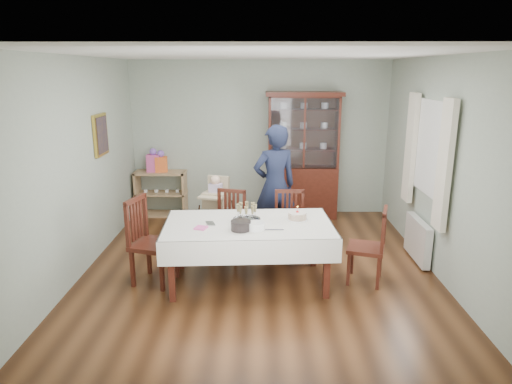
{
  "coord_description": "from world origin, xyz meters",
  "views": [
    {
      "loc": [
        0.02,
        -5.54,
        2.53
      ],
      "look_at": [
        -0.04,
        0.2,
        0.99
      ],
      "focal_mm": 32.0,
      "sensor_mm": 36.0,
      "label": 1
    }
  ],
  "objects_px": {
    "chair_end_left": "(153,258)",
    "chair_far_left": "(228,239)",
    "china_cabinet": "(303,154)",
    "chair_end_right": "(367,260)",
    "gift_bag_pink": "(154,161)",
    "gift_bag_orange": "(161,162)",
    "high_chair": "(216,215)",
    "woman": "(275,186)",
    "birthday_cake": "(297,216)",
    "dining_table": "(249,253)",
    "chair_far_right": "(289,239)",
    "champagne_tray": "(247,215)",
    "sideboard": "(161,193)"
  },
  "relations": [
    {
      "from": "chair_far_right",
      "to": "champagne_tray",
      "type": "xyz_separation_m",
      "value": [
        -0.57,
        -0.61,
        0.55
      ]
    },
    {
      "from": "gift_bag_orange",
      "to": "woman",
      "type": "bearing_deg",
      "value": -35.04
    },
    {
      "from": "dining_table",
      "to": "birthday_cake",
      "type": "bearing_deg",
      "value": 12.57
    },
    {
      "from": "china_cabinet",
      "to": "woman",
      "type": "relative_size",
      "value": 1.22
    },
    {
      "from": "birthday_cake",
      "to": "gift_bag_orange",
      "type": "height_order",
      "value": "gift_bag_orange"
    },
    {
      "from": "dining_table",
      "to": "china_cabinet",
      "type": "xyz_separation_m",
      "value": [
        0.87,
        2.65,
        0.74
      ]
    },
    {
      "from": "chair_far_left",
      "to": "chair_far_right",
      "type": "xyz_separation_m",
      "value": [
        0.84,
        0.01,
        -0.0
      ]
    },
    {
      "from": "china_cabinet",
      "to": "birthday_cake",
      "type": "distance_m",
      "value": 2.55
    },
    {
      "from": "chair_end_right",
      "to": "woman",
      "type": "xyz_separation_m",
      "value": [
        -1.09,
        1.26,
        0.61
      ]
    },
    {
      "from": "china_cabinet",
      "to": "chair_far_left",
      "type": "height_order",
      "value": "china_cabinet"
    },
    {
      "from": "chair_end_left",
      "to": "high_chair",
      "type": "bearing_deg",
      "value": -7.99
    },
    {
      "from": "chair_far_left",
      "to": "high_chair",
      "type": "relative_size",
      "value": 0.93
    },
    {
      "from": "dining_table",
      "to": "chair_far_left",
      "type": "distance_m",
      "value": 0.78
    },
    {
      "from": "chair_far_left",
      "to": "birthday_cake",
      "type": "xyz_separation_m",
      "value": [
        0.89,
        -0.58,
        0.53
      ]
    },
    {
      "from": "champagne_tray",
      "to": "gift_bag_pink",
      "type": "bearing_deg",
      "value": 123.86
    },
    {
      "from": "chair_end_right",
      "to": "gift_bag_orange",
      "type": "distance_m",
      "value": 4.07
    },
    {
      "from": "sideboard",
      "to": "champagne_tray",
      "type": "xyz_separation_m",
      "value": [
        1.6,
        -2.56,
        0.42
      ]
    },
    {
      "from": "dining_table",
      "to": "gift_bag_pink",
      "type": "distance_m",
      "value": 3.22
    },
    {
      "from": "chair_end_left",
      "to": "chair_end_right",
      "type": "distance_m",
      "value": 2.61
    },
    {
      "from": "chair_end_right",
      "to": "gift_bag_orange",
      "type": "height_order",
      "value": "gift_bag_orange"
    },
    {
      "from": "chair_end_left",
      "to": "gift_bag_orange",
      "type": "distance_m",
      "value": 2.77
    },
    {
      "from": "sideboard",
      "to": "birthday_cake",
      "type": "xyz_separation_m",
      "value": [
        2.22,
        -2.54,
        0.41
      ]
    },
    {
      "from": "chair_far_right",
      "to": "woman",
      "type": "height_order",
      "value": "woman"
    },
    {
      "from": "chair_far_left",
      "to": "gift_bag_orange",
      "type": "distance_m",
      "value": 2.43
    },
    {
      "from": "chair_end_right",
      "to": "gift_bag_orange",
      "type": "xyz_separation_m",
      "value": [
        -3.04,
        2.62,
        0.69
      ]
    },
    {
      "from": "chair_far_right",
      "to": "champagne_tray",
      "type": "distance_m",
      "value": 1.0
    },
    {
      "from": "gift_bag_pink",
      "to": "gift_bag_orange",
      "type": "relative_size",
      "value": 1.09
    },
    {
      "from": "gift_bag_pink",
      "to": "chair_end_left",
      "type": "bearing_deg",
      "value": -78.01
    },
    {
      "from": "woman",
      "to": "high_chair",
      "type": "distance_m",
      "value": 1.02
    },
    {
      "from": "champagne_tray",
      "to": "chair_end_right",
      "type": "bearing_deg",
      "value": -3.36
    },
    {
      "from": "chair_end_right",
      "to": "dining_table",
      "type": "bearing_deg",
      "value": -71.1
    },
    {
      "from": "champagne_tray",
      "to": "gift_bag_pink",
      "type": "xyz_separation_m",
      "value": [
        -1.7,
        2.54,
        0.16
      ]
    },
    {
      "from": "gift_bag_orange",
      "to": "chair_end_left",
      "type": "bearing_deg",
      "value": -80.77
    },
    {
      "from": "high_chair",
      "to": "gift_bag_pink",
      "type": "xyz_separation_m",
      "value": [
        -1.2,
        1.23,
        0.59
      ]
    },
    {
      "from": "sideboard",
      "to": "gift_bag_pink",
      "type": "relative_size",
      "value": 2.17
    },
    {
      "from": "china_cabinet",
      "to": "chair_end_right",
      "type": "distance_m",
      "value": 2.81
    },
    {
      "from": "china_cabinet",
      "to": "gift_bag_orange",
      "type": "distance_m",
      "value": 2.47
    },
    {
      "from": "chair_far_left",
      "to": "woman",
      "type": "height_order",
      "value": "woman"
    },
    {
      "from": "sideboard",
      "to": "chair_end_right",
      "type": "xyz_separation_m",
      "value": [
        3.07,
        -2.64,
        -0.12
      ]
    },
    {
      "from": "champagne_tray",
      "to": "gift_bag_orange",
      "type": "relative_size",
      "value": 0.9
    },
    {
      "from": "dining_table",
      "to": "chair_far_right",
      "type": "relative_size",
      "value": 2.2
    },
    {
      "from": "chair_end_right",
      "to": "birthday_cake",
      "type": "relative_size",
      "value": 3.65
    },
    {
      "from": "woman",
      "to": "chair_far_right",
      "type": "bearing_deg",
      "value": 88.85
    },
    {
      "from": "high_chair",
      "to": "birthday_cake",
      "type": "distance_m",
      "value": 1.75
    },
    {
      "from": "chair_end_left",
      "to": "chair_far_left",
      "type": "bearing_deg",
      "value": -34.07
    },
    {
      "from": "china_cabinet",
      "to": "chair_far_right",
      "type": "height_order",
      "value": "china_cabinet"
    },
    {
      "from": "chair_end_right",
      "to": "woman",
      "type": "relative_size",
      "value": 0.53
    },
    {
      "from": "high_chair",
      "to": "dining_table",
      "type": "bearing_deg",
      "value": -52.76
    },
    {
      "from": "chair_far_left",
      "to": "birthday_cake",
      "type": "height_order",
      "value": "chair_far_left"
    },
    {
      "from": "champagne_tray",
      "to": "gift_bag_pink",
      "type": "distance_m",
      "value": 3.06
    }
  ]
}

